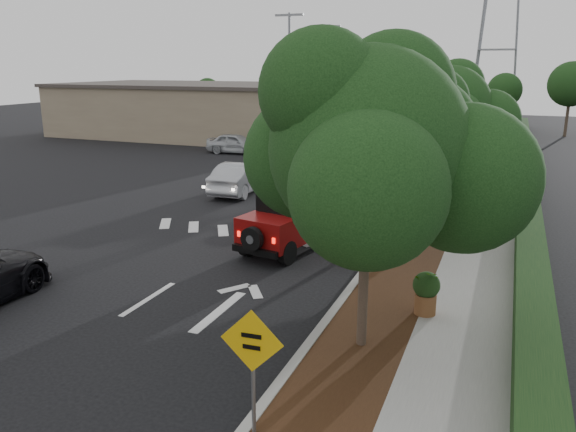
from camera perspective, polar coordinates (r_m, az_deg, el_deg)
The scene contains 18 objects.
ground at distance 14.64m, azimuth -13.99°, elevation -8.17°, with size 120.00×120.00×0.00m, color black.
curb at distance 23.74m, azimuth 12.69°, elevation 1.12°, with size 0.20×70.00×0.15m, color #9E9B93.
planting_strip at distance 23.62m, azimuth 15.08°, elevation 0.86°, with size 1.80×70.00×0.12m, color black.
sidewalk at distance 23.50m, azimuth 19.67°, elevation 0.41°, with size 2.00×70.00×0.12m, color gray.
hedge at distance 23.42m, azimuth 23.15°, elevation 0.88°, with size 0.80×70.00×0.80m, color black.
commercial_building at distance 47.52m, azimuth -8.93°, elevation 10.56°, with size 22.00×12.00×4.00m, color #806F58.
transmission_tower at distance 59.11m, azimuth 19.86°, elevation 8.78°, with size 7.00×4.00×28.00m, color slate, non-canonical shape.
street_tree_near at distance 12.03m, azimuth 7.42°, elevation -13.20°, with size 3.80×3.80×5.92m, color black, non-canonical shape.
street_tree_mid at distance 18.38m, azimuth 12.93°, elevation -3.25°, with size 3.20×3.20×5.32m, color black, non-canonical shape.
street_tree_far at distance 24.60m, azimuth 15.36°, elevation 1.26°, with size 3.40×3.40×5.62m, color black, non-canonical shape.
light_pole_a at distance 39.99m, azimuth 0.13°, elevation 7.01°, with size 2.00×0.22×9.00m, color slate, non-canonical shape.
light_pole_b at distance 51.55m, azimuth 4.06°, elevation 8.82°, with size 2.00×0.22×9.00m, color slate, non-canonical shape.
red_jeep at distance 17.67m, azimuth 0.29°, elevation -0.34°, with size 2.26×3.87×1.90m.
silver_suv_ahead at distance 25.02m, azimuth 5.36°, elevation 3.62°, with size 2.34×5.06×1.41m, color #999BA1.
silver_sedan_oncoming at distance 25.65m, azimuth -4.76°, elevation 3.92°, with size 1.49×4.28×1.41m, color #A8AAB0.
parked_suv at distance 37.22m, azimuth -5.33°, elevation 7.35°, with size 1.55×3.86×1.31m, color #B4B7BC.
speed_hump_sign at distance 8.64m, azimuth -3.64°, elevation -14.10°, with size 1.00×0.10×2.13m.
terracotta_planter at distance 13.30m, azimuth 13.87°, elevation -7.20°, with size 0.62×0.62×1.08m.
Camera 1 is at (8.08, -10.80, 5.70)m, focal length 35.00 mm.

